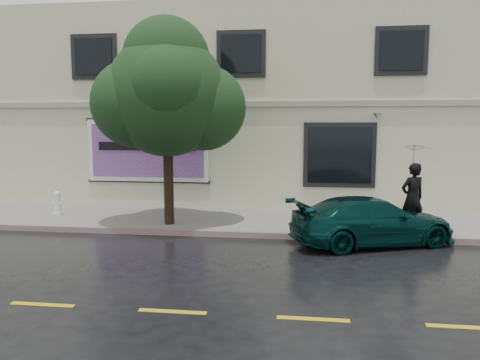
# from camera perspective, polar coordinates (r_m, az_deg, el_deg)

# --- Properties ---
(ground) EXTENTS (90.00, 90.00, 0.00)m
(ground) POSITION_cam_1_polar(r_m,az_deg,el_deg) (10.98, -3.23, -8.76)
(ground) COLOR black
(ground) RESTS_ON ground
(sidewalk) EXTENTS (20.00, 3.50, 0.15)m
(sidewalk) POSITION_cam_1_polar(r_m,az_deg,el_deg) (14.08, -0.77, -4.93)
(sidewalk) COLOR gray
(sidewalk) RESTS_ON ground
(curb) EXTENTS (20.00, 0.18, 0.16)m
(curb) POSITION_cam_1_polar(r_m,az_deg,el_deg) (12.39, -1.94, -6.58)
(curb) COLOR gray
(curb) RESTS_ON ground
(road_marking) EXTENTS (19.00, 0.12, 0.01)m
(road_marking) POSITION_cam_1_polar(r_m,az_deg,el_deg) (7.76, -8.23, -15.58)
(road_marking) COLOR gold
(road_marking) RESTS_ON ground
(building) EXTENTS (20.00, 8.12, 7.00)m
(building) POSITION_cam_1_polar(r_m,az_deg,el_deg) (19.49, 1.68, 8.47)
(building) COLOR beige
(building) RESTS_ON ground
(billboard) EXTENTS (4.30, 0.16, 2.20)m
(billboard) POSITION_cam_1_polar(r_m,az_deg,el_deg) (16.19, -11.21, 3.55)
(billboard) COLOR white
(billboard) RESTS_ON ground
(car) EXTENTS (4.41, 3.12, 1.18)m
(car) POSITION_cam_1_polar(r_m,az_deg,el_deg) (11.96, 15.80, -4.82)
(car) COLOR #072F2D
(car) RESTS_ON ground
(pedestrian) EXTENTS (0.78, 0.67, 1.81)m
(pedestrian) POSITION_cam_1_polar(r_m,az_deg,el_deg) (12.86, 20.28, -2.06)
(pedestrian) COLOR black
(pedestrian) RESTS_ON sidewalk
(umbrella) EXTENTS (1.14, 1.14, 0.64)m
(umbrella) POSITION_cam_1_polar(r_m,az_deg,el_deg) (12.73, 20.51, 3.41)
(umbrella) COLOR black
(umbrella) RESTS_ON pedestrian
(street_tree) EXTENTS (3.32, 3.32, 5.22)m
(street_tree) POSITION_cam_1_polar(r_m,az_deg,el_deg) (13.14, -8.89, 10.04)
(street_tree) COLOR black
(street_tree) RESTS_ON sidewalk
(fire_hydrant) EXTENTS (0.30, 0.29, 0.74)m
(fire_hydrant) POSITION_cam_1_polar(r_m,az_deg,el_deg) (15.52, -21.36, -2.67)
(fire_hydrant) COLOR silver
(fire_hydrant) RESTS_ON sidewalk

